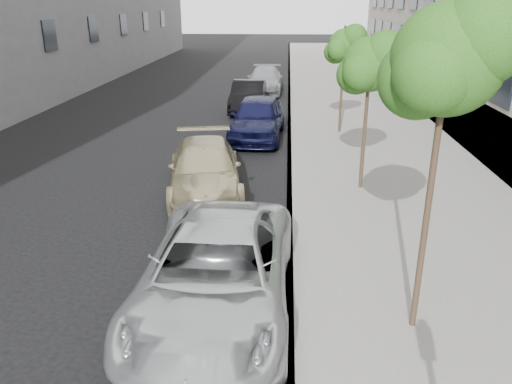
# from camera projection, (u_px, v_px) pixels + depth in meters

# --- Properties ---
(sidewalk) EXTENTS (6.40, 72.00, 0.14)m
(sidewalk) POSITION_uv_depth(u_px,v_px,m) (343.00, 93.00, 29.16)
(sidewalk) COLOR gray
(sidewalk) RESTS_ON ground
(curb) EXTENTS (0.15, 72.00, 0.14)m
(curb) POSITION_uv_depth(u_px,v_px,m) (289.00, 93.00, 29.35)
(curb) COLOR #9E9B93
(curb) RESTS_ON ground
(tree_near) EXTENTS (1.84, 1.64, 5.17)m
(tree_near) POSITION_uv_depth(u_px,v_px,m) (450.00, 60.00, 6.72)
(tree_near) COLOR #38281C
(tree_near) RESTS_ON sidewalk
(tree_mid) EXTENTS (1.77, 1.57, 4.32)m
(tree_mid) POSITION_uv_depth(u_px,v_px,m) (371.00, 64.00, 13.06)
(tree_mid) COLOR #38281C
(tree_mid) RESTS_ON sidewalk
(tree_far) EXTENTS (1.58, 1.38, 4.20)m
(tree_far) POSITION_uv_depth(u_px,v_px,m) (345.00, 45.00, 19.13)
(tree_far) COLOR #38281C
(tree_far) RESTS_ON sidewalk
(minivan) EXTENTS (2.61, 5.53, 1.53)m
(minivan) POSITION_uv_depth(u_px,v_px,m) (216.00, 273.00, 8.57)
(minivan) COLOR silver
(minivan) RESTS_ON ground
(suv) EXTENTS (2.77, 5.14, 1.42)m
(suv) POSITION_uv_depth(u_px,v_px,m) (205.00, 169.00, 14.04)
(suv) COLOR #C9BB8F
(suv) RESTS_ON ground
(sedan_blue) EXTENTS (2.20, 4.95, 1.65)m
(sedan_blue) POSITION_uv_depth(u_px,v_px,m) (257.00, 118.00, 19.61)
(sedan_blue) COLOR #111338
(sedan_blue) RESTS_ON ground
(sedan_black) EXTENTS (1.62, 4.45, 1.46)m
(sedan_black) POSITION_uv_depth(u_px,v_px,m) (248.00, 96.00, 24.57)
(sedan_black) COLOR black
(sedan_black) RESTS_ON ground
(sedan_rear) EXTENTS (2.10, 4.99, 1.44)m
(sedan_rear) POSITION_uv_depth(u_px,v_px,m) (265.00, 80.00, 29.55)
(sedan_rear) COLOR #9FA2A6
(sedan_rear) RESTS_ON ground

